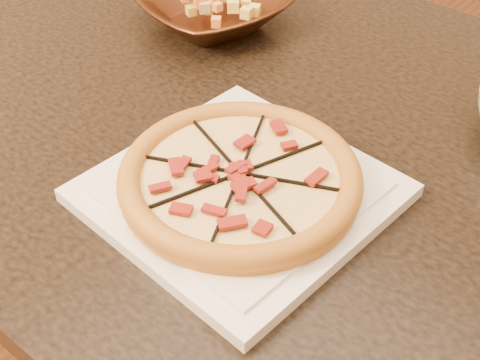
{
  "coord_description": "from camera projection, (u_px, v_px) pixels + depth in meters",
  "views": [
    {
      "loc": [
        0.49,
        -0.81,
        1.31
      ],
      "look_at": [
        0.11,
        -0.35,
        0.78
      ],
      "focal_mm": 50.0,
      "sensor_mm": 36.0,
      "label": 1
    }
  ],
  "objects": [
    {
      "name": "bronze_bowl",
      "position": [
        212.0,
        9.0,
        1.14
      ],
      "size": [
        0.29,
        0.29,
        0.06
      ],
      "primitive_type": "imported",
      "rotation": [
        0.0,
        0.0,
        -0.25
      ],
      "color": "#502B16",
      "rests_on": "dining_table"
    },
    {
      "name": "dining_table",
      "position": [
        249.0,
        156.0,
        1.04
      ],
      "size": [
        1.47,
        0.96,
        0.75
      ],
      "color": "black",
      "rests_on": "floor"
    },
    {
      "name": "pizza",
      "position": [
        240.0,
        177.0,
        0.8
      ],
      "size": [
        0.29,
        0.29,
        0.03
      ],
      "color": "#B27A27",
      "rests_on": "plate"
    },
    {
      "name": "plate",
      "position": [
        240.0,
        192.0,
        0.82
      ],
      "size": [
        0.34,
        0.34,
        0.02
      ],
      "color": "white",
      "rests_on": "dining_table"
    },
    {
      "name": "floor",
      "position": [
        295.0,
        337.0,
        1.58
      ],
      "size": [
        4.0,
        4.0,
        0.02
      ],
      "primitive_type": "cube",
      "color": "brown",
      "rests_on": "ground"
    }
  ]
}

